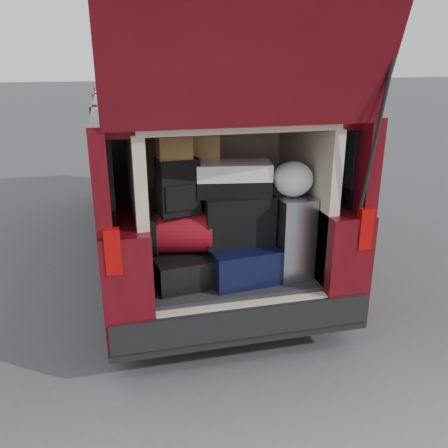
# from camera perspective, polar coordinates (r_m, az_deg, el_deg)

# --- Properties ---
(ground) EXTENTS (80.00, 80.00, 0.00)m
(ground) POSITION_cam_1_polar(r_m,az_deg,el_deg) (3.88, 1.08, -14.22)
(ground) COLOR #3B3B3E
(ground) RESTS_ON ground
(minivan) EXTENTS (1.90, 5.35, 2.77)m
(minivan) POSITION_cam_1_polar(r_m,az_deg,el_deg) (5.19, -4.08, 5.68)
(minivan) COLOR black
(minivan) RESTS_ON ground
(load_floor) EXTENTS (1.24, 1.05, 0.55)m
(load_floor) POSITION_cam_1_polar(r_m,az_deg,el_deg) (3.97, 0.09, -8.76)
(load_floor) COLOR black
(load_floor) RESTS_ON ground
(black_hardshell) EXTENTS (0.47, 0.60, 0.22)m
(black_hardshell) POSITION_cam_1_polar(r_m,az_deg,el_deg) (3.62, -5.62, -5.01)
(black_hardshell) COLOR black
(black_hardshell) RESTS_ON load_floor
(navy_hardshell) EXTENTS (0.56, 0.66, 0.27)m
(navy_hardshell) POSITION_cam_1_polar(r_m,az_deg,el_deg) (3.68, 1.55, -4.08)
(navy_hardshell) COLOR black
(navy_hardshell) RESTS_ON load_floor
(silver_roller) EXTENTS (0.30, 0.44, 0.63)m
(silver_roller) POSITION_cam_1_polar(r_m,az_deg,el_deg) (3.69, 7.74, -1.17)
(silver_roller) COLOR silver
(silver_roller) RESTS_ON load_floor
(red_duffel) EXTENTS (0.52, 0.39, 0.31)m
(red_duffel) POSITION_cam_1_polar(r_m,az_deg,el_deg) (3.54, -5.28, -0.94)
(red_duffel) COLOR maroon
(red_duffel) RESTS_ON black_hardshell
(black_soft_case) EXTENTS (0.52, 0.32, 0.37)m
(black_soft_case) POSITION_cam_1_polar(r_m,az_deg,el_deg) (3.57, 1.65, 0.69)
(black_soft_case) COLOR black
(black_soft_case) RESTS_ON navy_hardshell
(backpack) EXTENTS (0.31, 0.22, 0.41)m
(backpack) POSITION_cam_1_polar(r_m,az_deg,el_deg) (3.40, -5.57, 4.51)
(backpack) COLOR black
(backpack) RESTS_ON red_duffel
(twotone_duffel) EXTENTS (0.58, 0.36, 0.24)m
(twotone_duffel) POSITION_cam_1_polar(r_m,az_deg,el_deg) (3.49, 1.15, 5.51)
(twotone_duffel) COLOR white
(twotone_duffel) RESTS_ON black_soft_case
(grocery_sack_lower) EXTENTS (0.25, 0.21, 0.21)m
(grocery_sack_lower) POSITION_cam_1_polar(r_m,az_deg,el_deg) (3.35, -6.11, 9.67)
(grocery_sack_lower) COLOR brown
(grocery_sack_lower) RESTS_ON backpack
(grocery_sack_upper) EXTENTS (0.23, 0.20, 0.20)m
(grocery_sack_upper) POSITION_cam_1_polar(r_m,az_deg,el_deg) (3.48, -2.23, 9.20)
(grocery_sack_upper) COLOR brown
(grocery_sack_upper) RESTS_ON twotone_duffel
(plastic_bag_right) EXTENTS (0.32, 0.30, 0.26)m
(plastic_bag_right) POSITION_cam_1_polar(r_m,az_deg,el_deg) (3.52, 8.28, 5.39)
(plastic_bag_right) COLOR silver
(plastic_bag_right) RESTS_ON silver_roller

